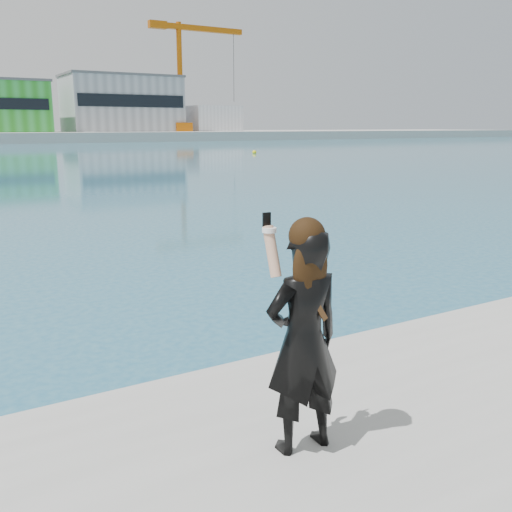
{
  "coord_description": "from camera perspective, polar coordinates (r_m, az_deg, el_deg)",
  "views": [
    {
      "loc": [
        -2.35,
        -4.01,
        3.26
      ],
      "look_at": [
        0.01,
        -0.02,
        2.2
      ],
      "focal_mm": 40.0,
      "sensor_mm": 36.0,
      "label": 1
    }
  ],
  "objects": [
    {
      "name": "ground",
      "position": [
        5.67,
        -0.2,
        -22.17
      ],
      "size": [
        500.0,
        500.0,
        0.0
      ],
      "primitive_type": "plane",
      "color": "#1B5B80",
      "rests_on": "ground"
    },
    {
      "name": "buoy_near",
      "position": [
        69.94,
        -0.16,
        10.21
      ],
      "size": [
        0.5,
        0.5,
        0.5
      ],
      "primitive_type": "sphere",
      "color": "yellow",
      "rests_on": "ground"
    },
    {
      "name": "dock_crane",
      "position": [
        138.21,
        -7.14,
        17.69
      ],
      "size": [
        23.0,
        4.0,
        24.0
      ],
      "color": "#C65C0B",
      "rests_on": "far_quay"
    },
    {
      "name": "warehouse_grey_right",
      "position": [
        138.7,
        -13.25,
        14.62
      ],
      "size": [
        25.5,
        15.35,
        12.5
      ],
      "color": "gray",
      "rests_on": "far_quay"
    },
    {
      "name": "flagpole_right",
      "position": [
        127.41,
        -20.13,
        13.6
      ],
      "size": [
        1.28,
        0.16,
        8.0
      ],
      "color": "silver",
      "rests_on": "far_quay"
    },
    {
      "name": "ancillary_shed",
      "position": [
        145.07,
        -4.4,
        13.54
      ],
      "size": [
        12.0,
        10.0,
        6.0
      ],
      "primitive_type": "cube",
      "color": "silver",
      "rests_on": "far_quay"
    },
    {
      "name": "woman",
      "position": [
        4.32,
        4.78,
        -7.83
      ],
      "size": [
        0.65,
        0.44,
        1.85
      ],
      "rotation": [
        0.0,
        0.0,
        3.1
      ],
      "color": "black",
      "rests_on": "near_quay"
    }
  ]
}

